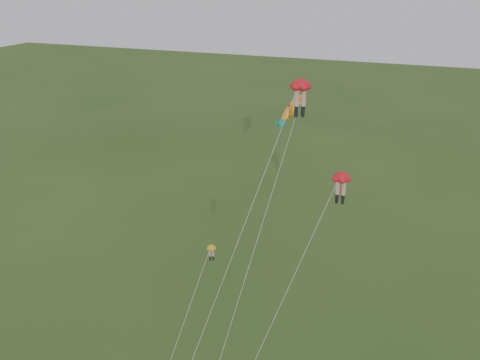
% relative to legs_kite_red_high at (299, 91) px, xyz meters
% --- Properties ---
extents(legs_kite_red_high, '(6.47, 11.38, 21.08)m').
position_rel_legs_kite_red_high_xyz_m(legs_kite_red_high, '(0.00, 0.00, 0.00)').
color(legs_kite_red_high, red).
rests_on(legs_kite_red_high, ground).
extents(legs_kite_red_mid, '(5.34, 9.78, 14.25)m').
position_rel_legs_kite_red_high_xyz_m(legs_kite_red_mid, '(3.43, 0.14, -6.72)').
color(legs_kite_red_mid, red).
rests_on(legs_kite_red_mid, ground).
extents(legs_kite_yellow, '(2.46, 5.17, 8.95)m').
position_rel_legs_kite_red_high_xyz_m(legs_kite_yellow, '(-5.24, -5.23, -12.26)').
color(legs_kite_yellow, gold).
rests_on(legs_kite_yellow, ground).
extents(fish_kite, '(3.19, 13.18, 19.31)m').
position_rel_legs_kite_red_high_xyz_m(fish_kite, '(-1.37, 3.16, -2.27)').
color(fish_kite, yellow).
rests_on(fish_kite, ground).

